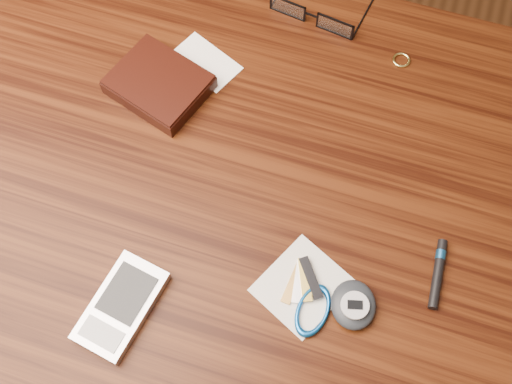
{
  "coord_description": "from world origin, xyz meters",
  "views": [
    {
      "loc": [
        0.17,
        -0.3,
        1.44
      ],
      "look_at": [
        0.07,
        0.0,
        0.76
      ],
      "focal_mm": 45.0,
      "sensor_mm": 36.0,
      "label": 1
    }
  ],
  "objects_px": {
    "eyeglasses": "(313,14)",
    "notepad_keys": "(308,298)",
    "pda_phone": "(121,306)",
    "pedometer": "(353,305)",
    "wallet_and_card": "(160,84)",
    "desk": "(208,215)"
  },
  "relations": [
    {
      "from": "eyeglasses",
      "to": "notepad_keys",
      "type": "relative_size",
      "value": 1.21
    },
    {
      "from": "pda_phone",
      "to": "notepad_keys",
      "type": "relative_size",
      "value": 1.01
    },
    {
      "from": "eyeglasses",
      "to": "pedometer",
      "type": "relative_size",
      "value": 2.11
    },
    {
      "from": "eyeglasses",
      "to": "pedometer",
      "type": "xyz_separation_m",
      "value": [
        0.15,
        -0.37,
        -0.0
      ]
    },
    {
      "from": "wallet_and_card",
      "to": "desk",
      "type": "bearing_deg",
      "value": -48.44
    },
    {
      "from": "desk",
      "to": "wallet_and_card",
      "type": "distance_m",
      "value": 0.18
    },
    {
      "from": "desk",
      "to": "notepad_keys",
      "type": "distance_m",
      "value": 0.22
    },
    {
      "from": "eyeglasses",
      "to": "notepad_keys",
      "type": "height_order",
      "value": "eyeglasses"
    },
    {
      "from": "eyeglasses",
      "to": "notepad_keys",
      "type": "bearing_deg",
      "value": -74.74
    },
    {
      "from": "wallet_and_card",
      "to": "pda_phone",
      "type": "distance_m",
      "value": 0.29
    },
    {
      "from": "pda_phone",
      "to": "notepad_keys",
      "type": "height_order",
      "value": "pda_phone"
    },
    {
      "from": "wallet_and_card",
      "to": "eyeglasses",
      "type": "bearing_deg",
      "value": 47.68
    },
    {
      "from": "wallet_and_card",
      "to": "pedometer",
      "type": "relative_size",
      "value": 2.41
    },
    {
      "from": "desk",
      "to": "notepad_keys",
      "type": "height_order",
      "value": "notepad_keys"
    },
    {
      "from": "pedometer",
      "to": "wallet_and_card",
      "type": "bearing_deg",
      "value": 146.81
    },
    {
      "from": "wallet_and_card",
      "to": "pda_phone",
      "type": "xyz_separation_m",
      "value": [
        0.07,
        -0.28,
        -0.0
      ]
    },
    {
      "from": "desk",
      "to": "pedometer",
      "type": "relative_size",
      "value": 14.81
    },
    {
      "from": "desk",
      "to": "pda_phone",
      "type": "distance_m",
      "value": 0.21
    },
    {
      "from": "desk",
      "to": "wallet_and_card",
      "type": "height_order",
      "value": "wallet_and_card"
    },
    {
      "from": "pedometer",
      "to": "desk",
      "type": "bearing_deg",
      "value": 156.37
    },
    {
      "from": "desk",
      "to": "pedometer",
      "type": "xyz_separation_m",
      "value": [
        0.21,
        -0.09,
        0.11
      ]
    },
    {
      "from": "desk",
      "to": "pda_phone",
      "type": "bearing_deg",
      "value": -99.89
    }
  ]
}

